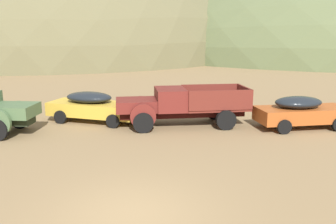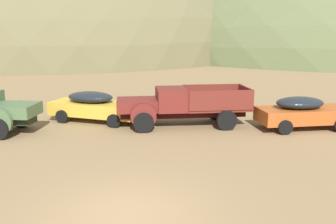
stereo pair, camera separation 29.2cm
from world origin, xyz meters
name	(u,v)px [view 1 (the left image)]	position (x,y,z in m)	size (l,w,h in m)	color
ground_plane	(130,215)	(0.00, 0.00, 0.00)	(300.00, 300.00, 0.00)	olive
hill_far_left	(74,54)	(-26.55, 68.41, 0.00)	(73.77, 82.23, 47.14)	brown
hill_distant	(326,54)	(27.57, 72.40, 0.00)	(82.16, 77.32, 39.01)	#56603D
car_faded_yellow	(97,107)	(-3.71, 9.49, 0.82)	(5.27, 2.67, 1.57)	gold
truck_oxblood	(174,106)	(0.33, 9.11, 1.02)	(6.77, 3.59, 1.91)	black
car_oxide_orange	(305,111)	(6.73, 9.37, 0.82)	(4.97, 2.88, 1.57)	#A34C1E
bush_back_edge	(193,105)	(1.14, 13.47, 0.22)	(1.01, 1.03, 0.93)	#4C8438
bush_lone_scrub	(23,112)	(-8.30, 10.50, 0.19)	(0.72, 0.66, 0.77)	#5B8E42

